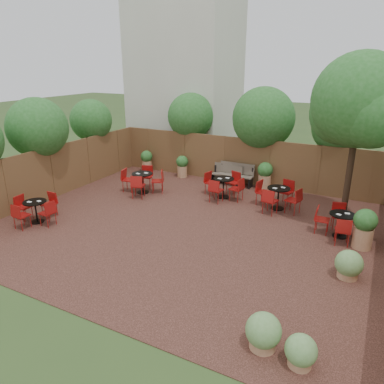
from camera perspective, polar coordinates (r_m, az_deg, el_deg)
The scene contains 12 objects.
ground at distance 11.90m, azimuth -0.20°, elevation -5.42°, with size 80.00×80.00×0.00m, color #354F23.
courtyard_paving at distance 11.89m, azimuth -0.20°, elevation -5.38°, with size 12.00×10.00×0.02m, color #321B14.
fence_back at distance 15.90m, azimuth 8.24°, elevation 4.72°, with size 12.00×0.08×2.00m, color brown.
fence_left at distance 15.12m, azimuth -20.79°, elevation 2.84°, with size 0.08×10.00×2.00m, color brown.
neighbour_building at distance 19.98m, azimuth -0.99°, elevation 16.65°, with size 5.00×4.00×8.00m, color beige.
overhang_foliage at distance 14.46m, azimuth 0.42°, elevation 10.18°, with size 15.31×10.41×2.61m.
courtyard_tree at distance 12.29m, azimuth 24.47°, elevation 12.10°, with size 2.94×2.86×5.36m.
park_bench_left at distance 15.93m, azimuth 5.48°, elevation 2.80°, with size 1.39×0.58×0.84m.
park_bench_right at distance 15.78m, azimuth 6.81°, elevation 2.80°, with size 1.54×0.51×0.94m.
bistro_tables at distance 13.16m, azimuth 1.67°, elevation -0.67°, with size 10.53×6.58×0.94m.
planters at distance 14.54m, azimuth 7.24°, elevation 1.75°, with size 10.35×4.34×1.17m.
low_shrubs at distance 8.18m, azimuth 17.80°, elevation -16.39°, with size 1.80×3.97×0.72m.
Camera 1 is at (5.02, -9.54, 5.04)m, focal length 34.39 mm.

